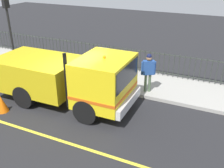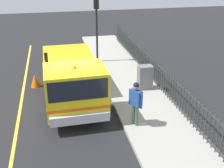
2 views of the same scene
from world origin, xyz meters
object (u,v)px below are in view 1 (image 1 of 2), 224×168
worker_standing (148,69)px  utility_cabinet (100,60)px  work_truck (71,76)px  traffic_cone (2,104)px  traffic_light_near (7,15)px

worker_standing → utility_cabinet: bearing=-54.2°
work_truck → traffic_cone: work_truck is taller
traffic_light_near → utility_cabinet: bearing=113.6°
traffic_light_near → utility_cabinet: size_ratio=3.44×
work_truck → traffic_cone: (-1.75, 2.21, -0.92)m
work_truck → utility_cabinet: work_truck is taller
traffic_cone → work_truck: bearing=-51.7°
traffic_light_near → work_truck: bearing=72.5°
traffic_light_near → traffic_cone: bearing=41.1°
traffic_light_near → traffic_cone: 5.38m
work_truck → utility_cabinet: 3.65m
worker_standing → utility_cabinet: (1.43, 3.12, -0.50)m
worker_standing → traffic_light_near: bearing=-28.1°
work_truck → worker_standing: bearing=128.5°
work_truck → worker_standing: size_ratio=3.42×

